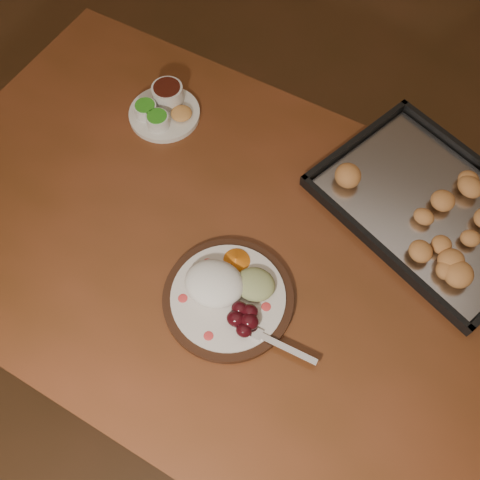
% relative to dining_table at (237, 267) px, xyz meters
% --- Properties ---
extents(ground, '(4.00, 4.00, 0.00)m').
position_rel_dining_table_xyz_m(ground, '(-0.19, 0.22, -0.65)').
color(ground, brown).
rests_on(ground, ground).
extents(dining_table, '(1.64, 1.15, 0.75)m').
position_rel_dining_table_xyz_m(dining_table, '(0.00, 0.00, 0.00)').
color(dining_table, brown).
rests_on(dining_table, ground).
extents(dinner_plate, '(0.34, 0.27, 0.06)m').
position_rel_dining_table_xyz_m(dinner_plate, '(0.02, -0.11, 0.12)').
color(dinner_plate, black).
rests_on(dinner_plate, dining_table).
extents(condiment_saucer, '(0.18, 0.18, 0.06)m').
position_rel_dining_table_xyz_m(condiment_saucer, '(-0.30, 0.29, 0.12)').
color(condiment_saucer, silver).
rests_on(condiment_saucer, dining_table).
extents(baking_tray, '(0.59, 0.54, 0.05)m').
position_rel_dining_table_xyz_m(baking_tray, '(0.37, 0.24, 0.11)').
color(baking_tray, black).
rests_on(baking_tray, dining_table).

